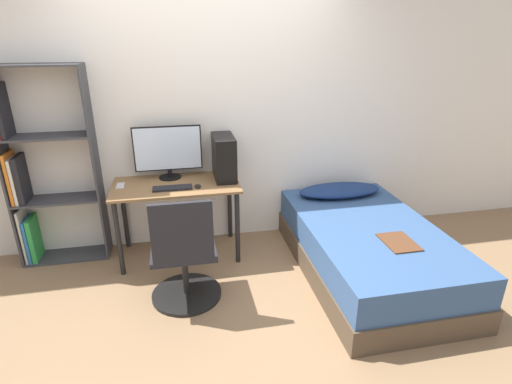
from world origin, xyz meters
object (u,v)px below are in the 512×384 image
Objects in this scene: office_chair at (184,262)px; monitor at (168,151)px; pc_tower at (224,157)px; bookshelf at (37,174)px; bed at (367,249)px; keyboard at (173,188)px.

office_chair is 1.13m from monitor.
pc_tower is (0.43, 0.83, 0.57)m from office_chair.
office_chair is (1.22, -0.91, -0.50)m from bookshelf.
monitor is (-1.67, 0.84, 0.76)m from bed.
bookshelf reaches higher than keyboard.
monitor is 0.52m from pc_tower.
bed is 3.07× the size of monitor.
office_chair is 0.73m from keyboard.
bookshelf is at bearing 177.13° from pc_tower.
bookshelf reaches higher than bed.
monitor reaches higher than keyboard.
monitor is at bearing 153.40° from bed.
bookshelf is 5.18× the size of keyboard.
bookshelf reaches higher than monitor.
bookshelf is 1.65m from pc_tower.
bed is at bearing -17.76° from keyboard.
bookshelf is 2.99m from bed.
pc_tower is at bearing -2.87° from bookshelf.
monitor is at bearing 1.18° from bookshelf.
office_chair is at bearing -117.52° from pc_tower.
pc_tower is at bearing 147.90° from bed.
bed is 1.80m from keyboard.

